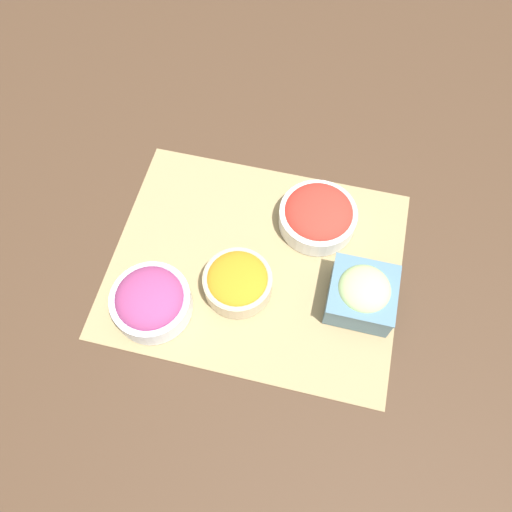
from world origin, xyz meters
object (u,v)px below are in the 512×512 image
object	(u,v)px
cucumber_bowl	(362,293)
carrot_bowl	(238,281)
tomato_bowl	(318,215)
onion_bowl	(151,301)

from	to	relation	value
cucumber_bowl	carrot_bowl	xyz separation A→B (m)	(0.24, 0.03, -0.01)
tomato_bowl	onion_bowl	xyz separation A→B (m)	(0.27, 0.26, 0.00)
cucumber_bowl	tomato_bowl	size ratio (longest dim) A/B	0.78
cucumber_bowl	onion_bowl	bearing A→B (deg)	15.20
cucumber_bowl	onion_bowl	xyz separation A→B (m)	(0.38, 0.10, -0.00)
cucumber_bowl	carrot_bowl	bearing A→B (deg)	6.19
carrot_bowl	onion_bowl	world-z (taller)	onion_bowl
carrot_bowl	tomato_bowl	xyz separation A→B (m)	(-0.12, -0.18, 0.00)
cucumber_bowl	onion_bowl	distance (m)	0.40
carrot_bowl	onion_bowl	xyz separation A→B (m)	(0.15, 0.08, 0.01)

